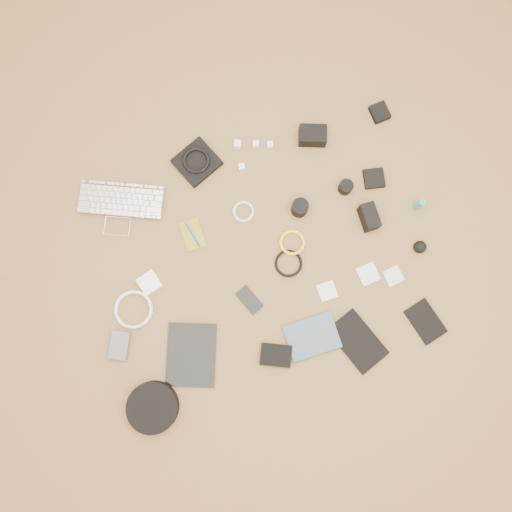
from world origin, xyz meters
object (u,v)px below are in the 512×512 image
object	(u,v)px
dslr_camera	(313,136)
paperback	(318,355)
laptop	(120,212)
tablet	(191,355)
phone	(249,300)
headphone_case	(153,407)

from	to	relation	value
dslr_camera	paperback	xyz separation A→B (m)	(-0.28, -0.88, -0.02)
laptop	dslr_camera	bearing A→B (deg)	27.02
dslr_camera	tablet	world-z (taller)	dslr_camera
laptop	phone	distance (m)	0.66
dslr_camera	laptop	bearing A→B (deg)	-156.35
laptop	tablet	xyz separation A→B (m)	(0.11, -0.66, -0.01)
dslr_camera	phone	size ratio (longest dim) A/B	1.01
laptop	phone	bearing A→B (deg)	-29.09
phone	dslr_camera	bearing A→B (deg)	29.08
dslr_camera	tablet	distance (m)	1.05
dslr_camera	tablet	size ratio (longest dim) A/B	0.46
paperback	phone	bearing A→B (deg)	33.71
paperback	laptop	bearing A→B (deg)	36.67
dslr_camera	tablet	bearing A→B (deg)	-117.03
phone	laptop	bearing A→B (deg)	106.02
phone	paperback	bearing A→B (deg)	-78.56
laptop	dslr_camera	size ratio (longest dim) A/B	3.05
tablet	paperback	size ratio (longest dim) A/B	1.23
laptop	paperback	world-z (taller)	laptop
paperback	dslr_camera	bearing A→B (deg)	-17.00
phone	tablet	bearing A→B (deg)	-176.49
dslr_camera	headphone_case	xyz separation A→B (m)	(-0.97, -0.87, -0.01)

